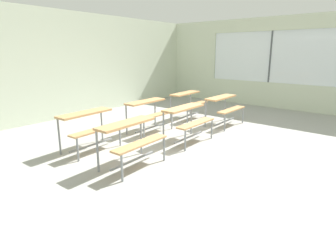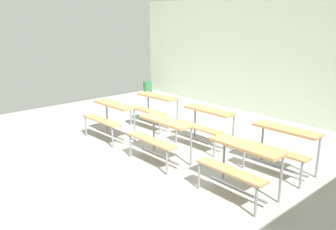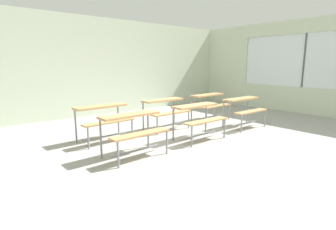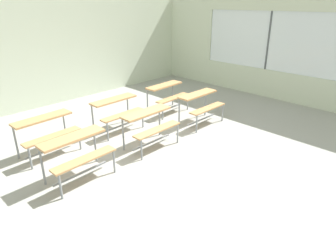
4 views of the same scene
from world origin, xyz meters
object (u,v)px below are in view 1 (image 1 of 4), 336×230
at_px(desk_bench_r1c0, 89,122).
at_px(desk_bench_r1c2, 188,99).
at_px(desk_bench_r0c1, 188,116).
at_px(desk_bench_r0c0, 131,134).
at_px(desk_bench_r1c1, 149,109).
at_px(desk_bench_r0c2, 224,104).

bearing_deg(desk_bench_r1c0, desk_bench_r1c2, -3.10).
bearing_deg(desk_bench_r1c0, desk_bench_r0c1, -38.84).
distance_m(desk_bench_r0c0, desk_bench_r1c1, 1.99).
bearing_deg(desk_bench_r1c2, desk_bench_r1c1, 178.66).
relative_size(desk_bench_r0c0, desk_bench_r1c2, 1.00).
height_order(desk_bench_r0c0, desk_bench_r0c1, same).
distance_m(desk_bench_r0c1, desk_bench_r1c0, 2.00).
height_order(desk_bench_r0c2, desk_bench_r1c1, same).
height_order(desk_bench_r0c0, desk_bench_r1c0, same).
bearing_deg(desk_bench_r1c2, desk_bench_r0c2, -91.07).
bearing_deg(desk_bench_r0c1, desk_bench_r1c0, 143.76).
relative_size(desk_bench_r0c2, desk_bench_r1c0, 0.99).
distance_m(desk_bench_r1c0, desk_bench_r1c1, 1.62).
relative_size(desk_bench_r0c0, desk_bench_r1c0, 0.99).
distance_m(desk_bench_r0c0, desk_bench_r0c1, 1.62).
relative_size(desk_bench_r0c0, desk_bench_r0c1, 1.02).
bearing_deg(desk_bench_r1c1, desk_bench_r0c2, -34.25).
xyz_separation_m(desk_bench_r0c0, desk_bench_r0c2, (3.31, 0.03, 0.00)).
bearing_deg(desk_bench_r0c1, desk_bench_r0c2, 1.00).
bearing_deg(desk_bench_r0c0, desk_bench_r0c2, -1.28).
bearing_deg(desk_bench_r1c0, desk_bench_r1c1, -4.36).
bearing_deg(desk_bench_r0c2, desk_bench_r1c0, 161.60).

